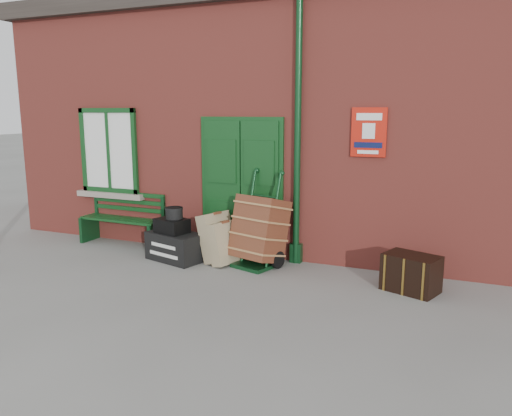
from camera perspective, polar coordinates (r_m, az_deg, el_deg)
The scene contains 10 objects.
ground at distance 6.93m, azimuth -4.36°, elevation -8.84°, with size 80.00×80.00×0.00m, color gray.
station_building at distance 9.75m, azimuth 4.89°, elevation 9.90°, with size 10.30×4.30×4.36m.
bench at distance 9.20m, azimuth -14.86°, elevation -1.06°, with size 1.55×0.51×0.96m.
houdini_trunk at distance 8.08m, azimuth -9.21°, elevation -4.37°, with size 0.90×0.50×0.45m, color black.
strongbox at distance 8.02m, azimuth -9.59°, elevation -2.00°, with size 0.50×0.36×0.23m, color black.
hatbox at distance 7.99m, azimuth -9.34°, elevation -0.56°, with size 0.27×0.27×0.18m, color black.
suitcase_back at distance 7.90m, azimuth -4.51°, elevation -3.31°, with size 0.22×0.54×0.76m, color tan.
suitcase_front at distance 7.75m, azimuth -3.65°, elevation -4.02°, with size 0.20×0.49×0.65m, color tan.
porter_trolley at distance 7.64m, azimuth 0.39°, elevation -2.55°, with size 0.88×0.92×1.44m.
dark_trunk at distance 6.94m, azimuth 17.31°, elevation -7.12°, with size 0.69×0.45×0.50m, color black.
Camera 1 is at (2.98, -5.79, 2.36)m, focal length 35.00 mm.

